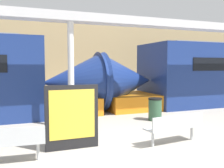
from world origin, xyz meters
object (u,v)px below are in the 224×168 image
at_px(support_column_near, 71,75).
at_px(poster_board, 72,117).
at_px(bench_near, 175,126).
at_px(bench_far, 7,141).
at_px(trash_bin, 155,109).

bearing_deg(support_column_near, poster_board, -101.06).
xyz_separation_m(bench_near, bench_far, (-4.02, 0.09, -0.00)).
height_order(bench_near, support_column_near, support_column_near).
height_order(poster_board, support_column_near, support_column_near).
distance_m(bench_near, trash_bin, 2.80).
relative_size(bench_far, trash_bin, 1.86).
height_order(bench_far, trash_bin, trash_bin).
distance_m(bench_far, poster_board, 1.55).
relative_size(trash_bin, poster_board, 0.53).
bearing_deg(support_column_near, bench_near, -50.87).
bearing_deg(bench_near, support_column_near, 122.54).
distance_m(bench_near, poster_board, 2.65).
xyz_separation_m(bench_far, poster_board, (1.45, 0.45, 0.31)).
relative_size(trash_bin, support_column_near, 0.24).
relative_size(poster_board, support_column_near, 0.46).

